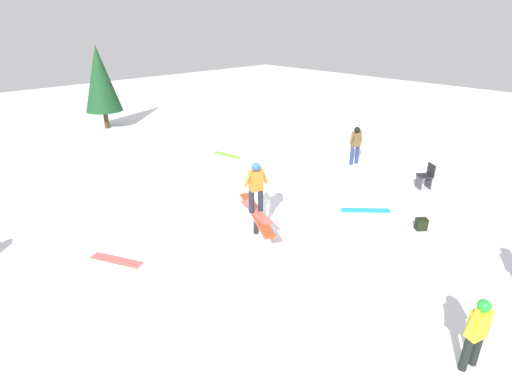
# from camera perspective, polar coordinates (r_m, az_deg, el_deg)

# --- Properties ---
(ground_plane) EXTENTS (60.00, 60.00, 0.00)m
(ground_plane) POSITION_cam_1_polar(r_m,az_deg,el_deg) (11.11, 0.00, -5.88)
(ground_plane) COLOR white
(rail_feature) EXTENTS (2.46, 1.49, 0.64)m
(rail_feature) POSITION_cam_1_polar(r_m,az_deg,el_deg) (10.84, 0.00, -3.34)
(rail_feature) COLOR black
(rail_feature) RESTS_ON ground
(snow_kicker_ramp) EXTENTS (2.29, 2.17, 0.46)m
(snow_kicker_ramp) POSITION_cam_1_polar(r_m,az_deg,el_deg) (12.72, -2.33, -0.69)
(snow_kicker_ramp) COLOR white
(snow_kicker_ramp) RESTS_ON ground
(main_rider_on_rail) EXTENTS (1.56, 0.77, 1.41)m
(main_rider_on_rail) POSITION_cam_1_polar(r_m,az_deg,el_deg) (10.51, 0.00, 0.47)
(main_rider_on_rail) COLOR #DF5B4D
(main_rider_on_rail) RESTS_ON rail_feature
(bystander_yellow) EXTENTS (0.29, 0.63, 1.40)m
(bystander_yellow) POSITION_cam_1_polar(r_m,az_deg,el_deg) (7.80, 29.02, -16.93)
(bystander_yellow) COLOR black
(bystander_yellow) RESTS_ON ground
(bystander_brown) EXTENTS (0.30, 0.64, 1.53)m
(bystander_brown) POSITION_cam_1_polar(r_m,az_deg,el_deg) (16.51, 14.05, 6.75)
(bystander_brown) COLOR navy
(bystander_brown) RESTS_ON ground
(loose_snowboard_lime) EXTENTS (1.39, 0.51, 0.02)m
(loose_snowboard_lime) POSITION_cam_1_polar(r_m,az_deg,el_deg) (17.35, -4.14, 5.29)
(loose_snowboard_lime) COLOR #87DA38
(loose_snowboard_lime) RESTS_ON ground
(loose_snowboard_cyan) EXTENTS (1.26, 1.25, 0.02)m
(loose_snowboard_cyan) POSITION_cam_1_polar(r_m,az_deg,el_deg) (12.78, 15.37, -2.55)
(loose_snowboard_cyan) COLOR #22B1D3
(loose_snowboard_cyan) RESTS_ON ground
(loose_snowboard_coral) EXTENTS (1.35, 0.88, 0.02)m
(loose_snowboard_coral) POSITION_cam_1_polar(r_m,az_deg,el_deg) (10.51, -19.29, -9.19)
(loose_snowboard_coral) COLOR #EA605B
(loose_snowboard_coral) RESTS_ON ground
(folding_chair) EXTENTS (0.61, 0.61, 0.88)m
(folding_chair) POSITION_cam_1_polar(r_m,az_deg,el_deg) (15.01, 23.11, 2.00)
(folding_chair) COLOR #3F3F44
(folding_chair) RESTS_ON ground
(backpack_on_snow) EXTENTS (0.36, 0.37, 0.34)m
(backpack_on_snow) POSITION_cam_1_polar(r_m,az_deg,el_deg) (12.12, 22.54, -4.26)
(backpack_on_snow) COLOR black
(backpack_on_snow) RESTS_ON ground
(pine_tree_near) EXTENTS (1.85, 1.85, 4.21)m
(pine_tree_near) POSITION_cam_1_polar(r_m,az_deg,el_deg) (22.71, -21.38, 14.80)
(pine_tree_near) COLOR #4C331E
(pine_tree_near) RESTS_ON ground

